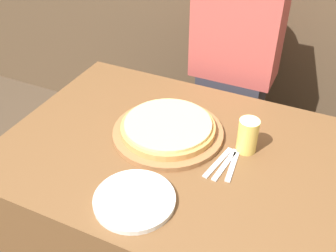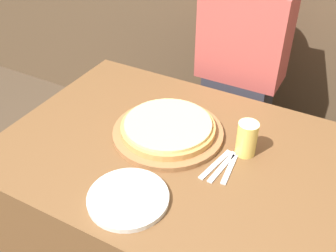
% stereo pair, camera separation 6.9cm
% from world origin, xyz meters
% --- Properties ---
extents(dining_table, '(1.21, 0.88, 0.70)m').
position_xyz_m(dining_table, '(0.00, 0.00, 0.35)').
color(dining_table, brown).
rests_on(dining_table, ground_plane).
extents(pizza_on_board, '(0.41, 0.41, 0.06)m').
position_xyz_m(pizza_on_board, '(-0.05, 0.06, 0.73)').
color(pizza_on_board, '#99663D').
rests_on(pizza_on_board, dining_table).
extents(beer_glass, '(0.07, 0.07, 0.13)m').
position_xyz_m(beer_glass, '(0.24, 0.10, 0.77)').
color(beer_glass, '#E5C65B').
rests_on(beer_glass, dining_table).
extents(dinner_plate, '(0.25, 0.25, 0.02)m').
position_xyz_m(dinner_plate, '(0.00, -0.28, 0.71)').
color(dinner_plate, silver).
rests_on(dinner_plate, dining_table).
extents(fork, '(0.05, 0.18, 0.00)m').
position_xyz_m(fork, '(0.17, -0.01, 0.70)').
color(fork, silver).
rests_on(fork, dining_table).
extents(dinner_knife, '(0.04, 0.18, 0.00)m').
position_xyz_m(dinner_knife, '(0.20, -0.01, 0.70)').
color(dinner_knife, silver).
rests_on(dinner_knife, dining_table).
extents(spoon, '(0.03, 0.15, 0.00)m').
position_xyz_m(spoon, '(0.22, -0.01, 0.70)').
color(spoon, silver).
rests_on(spoon, dining_table).
extents(diner_person, '(0.38, 0.20, 1.27)m').
position_xyz_m(diner_person, '(0.02, 0.64, 0.62)').
color(diner_person, '#33333D').
rests_on(diner_person, ground_plane).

